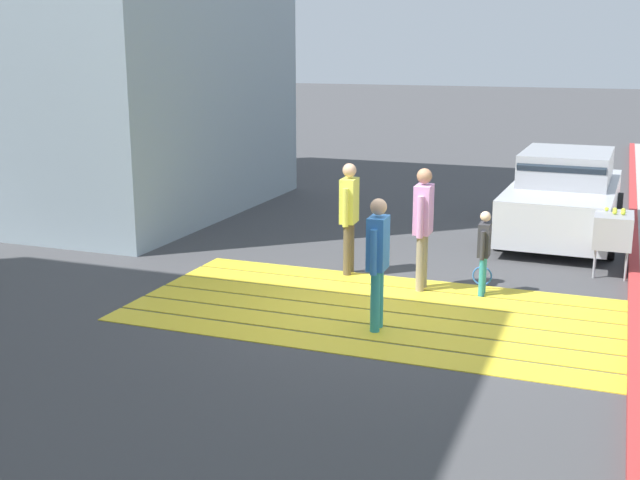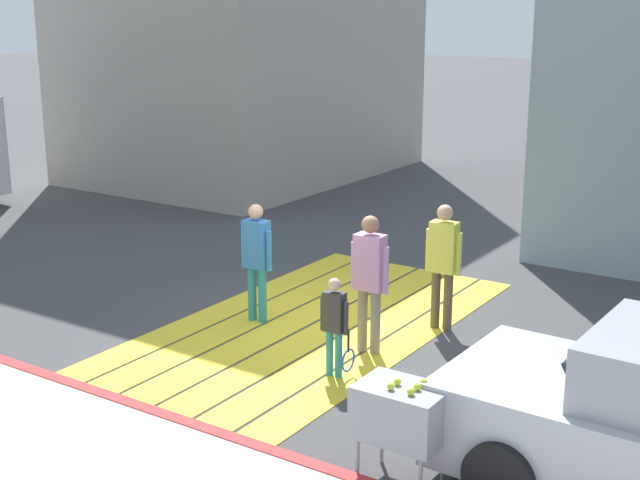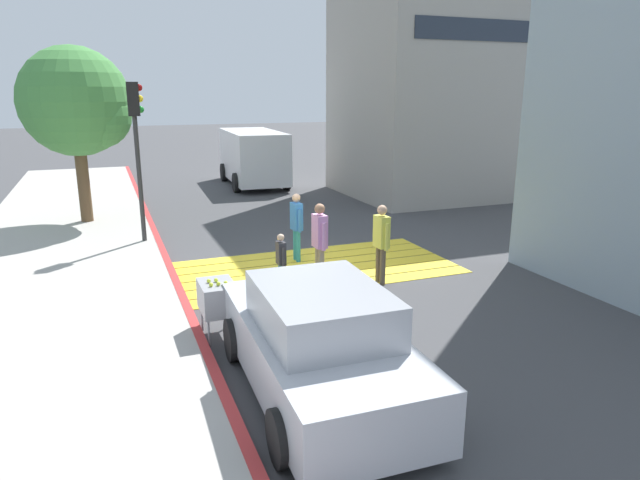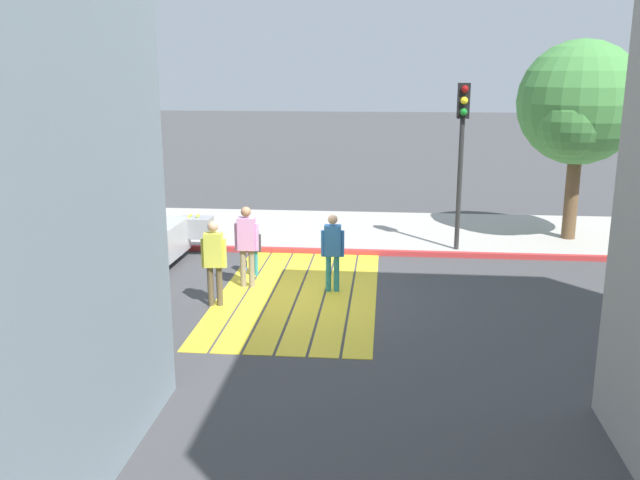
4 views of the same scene
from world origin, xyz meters
name	(u,v)px [view 2 (image 2 of 4)]	position (x,y,z in m)	size (l,w,h in m)	color
ground_plane	(310,326)	(0.00, 0.00, 0.00)	(120.00, 120.00, 0.00)	#424244
crosswalk_stripes	(310,325)	(0.00, 0.00, 0.01)	(6.40, 3.25, 0.01)	yellow
curb_painted	(138,410)	(-3.25, 0.00, 0.07)	(0.16, 40.00, 0.13)	#BC3333
tennis_ball_cart	(402,412)	(-2.90, -2.97, 0.70)	(0.56, 0.80, 1.02)	#99999E
pedestrian_adult_lead	(370,274)	(-0.37, -1.15, 1.03)	(0.24, 0.52, 1.77)	gray
pedestrian_adult_trailing	(257,254)	(-0.25, 0.69, 0.97)	(0.22, 0.49, 1.66)	teal
pedestrian_adult_side	(443,258)	(0.87, -1.55, 1.00)	(0.24, 0.50, 1.72)	brown
pedestrian_child_with_racket	(335,323)	(-1.23, -1.20, 0.68)	(0.28, 0.37, 1.21)	teal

